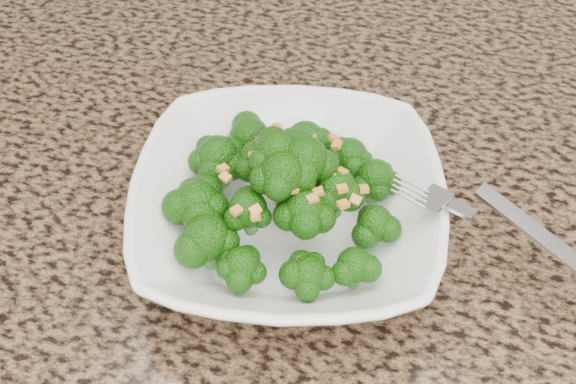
% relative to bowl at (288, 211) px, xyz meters
% --- Properties ---
extents(granite_counter, '(1.64, 1.04, 0.03)m').
position_rel_bowl_xyz_m(granite_counter, '(0.10, 0.00, -0.04)').
color(granite_counter, brown).
rests_on(granite_counter, cabinet).
extents(bowl, '(0.29, 0.29, 0.06)m').
position_rel_bowl_xyz_m(bowl, '(0.00, 0.00, 0.00)').
color(bowl, white).
rests_on(bowl, granite_counter).
extents(broccoli_pile, '(0.21, 0.21, 0.06)m').
position_rel_bowl_xyz_m(broccoli_pile, '(0.00, 0.00, 0.06)').
color(broccoli_pile, '#185409').
rests_on(broccoli_pile, bowl).
extents(garlic_topping, '(0.12, 0.12, 0.01)m').
position_rel_bowl_xyz_m(garlic_topping, '(0.00, 0.00, 0.09)').
color(garlic_topping, gold).
rests_on(garlic_topping, broccoli_pile).
extents(fork, '(0.18, 0.10, 0.01)m').
position_rel_bowl_xyz_m(fork, '(0.13, 0.01, 0.03)').
color(fork, silver).
rests_on(fork, bowl).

